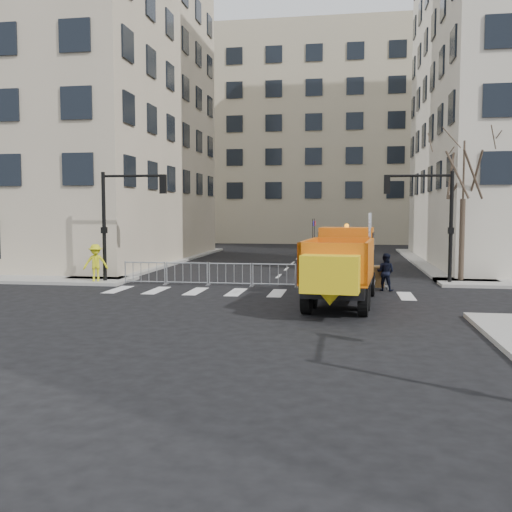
% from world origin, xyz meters
% --- Properties ---
extents(ground, '(120.00, 120.00, 0.00)m').
position_xyz_m(ground, '(0.00, 0.00, 0.00)').
color(ground, black).
rests_on(ground, ground).
extents(sidewalk_back, '(64.00, 5.00, 0.15)m').
position_xyz_m(sidewalk_back, '(0.00, 8.50, 0.07)').
color(sidewalk_back, gray).
rests_on(sidewalk_back, ground).
extents(building_left, '(24.00, 22.00, 26.00)m').
position_xyz_m(building_left, '(-20.00, 20.00, 13.00)').
color(building_left, tan).
rests_on(building_left, ground).
extents(building_far, '(30.00, 18.00, 24.00)m').
position_xyz_m(building_far, '(0.00, 52.00, 12.00)').
color(building_far, '#BDAF90').
rests_on(building_far, ground).
extents(traffic_light_left, '(0.18, 0.18, 5.40)m').
position_xyz_m(traffic_light_left, '(-8.00, 7.50, 2.70)').
color(traffic_light_left, black).
rests_on(traffic_light_left, ground).
extents(traffic_light_right, '(0.18, 0.18, 5.40)m').
position_xyz_m(traffic_light_right, '(8.50, 9.50, 2.70)').
color(traffic_light_right, black).
rests_on(traffic_light_right, ground).
extents(crowd_barriers, '(12.60, 0.60, 1.10)m').
position_xyz_m(crowd_barriers, '(-0.75, 7.60, 0.55)').
color(crowd_barriers, '#9EA0A5').
rests_on(crowd_barriers, ground).
extents(street_tree, '(3.00, 3.00, 7.50)m').
position_xyz_m(street_tree, '(9.20, 10.50, 3.75)').
color(street_tree, '#382B21').
rests_on(street_tree, ground).
extents(plow_truck, '(3.30, 9.07, 3.45)m').
position_xyz_m(plow_truck, '(3.45, 2.79, 1.53)').
color(plow_truck, black).
rests_on(plow_truck, ground).
extents(cop_a, '(0.81, 0.73, 1.86)m').
position_xyz_m(cop_a, '(2.74, 7.00, 0.93)').
color(cop_a, black).
rests_on(cop_a, ground).
extents(cop_b, '(0.99, 0.89, 1.67)m').
position_xyz_m(cop_b, '(5.34, 7.00, 0.83)').
color(cop_b, black).
rests_on(cop_b, ground).
extents(cop_c, '(1.09, 1.02, 1.80)m').
position_xyz_m(cop_c, '(2.61, 7.00, 0.90)').
color(cop_c, black).
rests_on(cop_c, ground).
extents(worker, '(1.32, 1.03, 1.79)m').
position_xyz_m(worker, '(-8.30, 7.12, 1.04)').
color(worker, '#D0D018').
rests_on(worker, sidewalk_back).
extents(newspaper_box, '(0.54, 0.50, 1.10)m').
position_xyz_m(newspaper_box, '(2.81, 7.10, 0.70)').
color(newspaper_box, red).
rests_on(newspaper_box, sidewalk_back).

